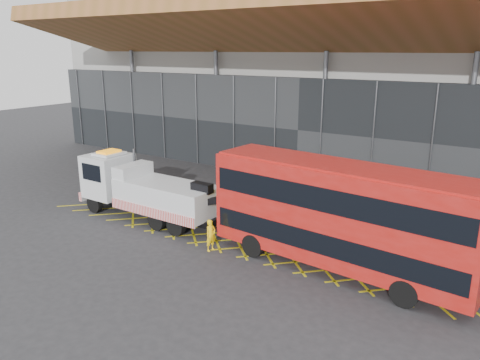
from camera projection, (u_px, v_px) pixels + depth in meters
The scene contains 6 objects.
ground_plane at pixel (188, 215), 29.65m from camera, with size 120.00×120.00×0.00m, color #2B2B2D.
road_markings at pixel (264, 233), 26.70m from camera, with size 27.96×7.16×0.01m.
construction_building at pixel (335, 63), 41.01m from camera, with size 55.00×23.97×18.00m.
recovery_truck at pixel (143, 189), 28.70m from camera, with size 11.40×2.89×3.98m.
bus_towed at pixel (340, 213), 21.53m from camera, with size 12.86×4.08×5.15m.
worker at pixel (211, 235), 24.20m from camera, with size 0.62×0.40×1.69m, color yellow.
Camera 1 is at (18.10, -21.55, 10.17)m, focal length 35.00 mm.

